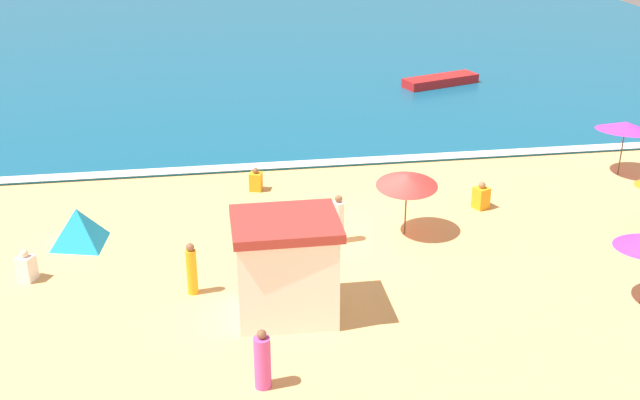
# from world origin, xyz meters

# --- Properties ---
(ground_plane) EXTENTS (60.00, 60.00, 0.00)m
(ground_plane) POSITION_xyz_m (0.00, 0.00, 0.00)
(ground_plane) COLOR #E5B26B
(ocean_water) EXTENTS (60.00, 44.00, 0.10)m
(ocean_water) POSITION_xyz_m (0.00, 28.00, 0.05)
(ocean_water) COLOR #0F567A
(ocean_water) RESTS_ON ground_plane
(wave_breaker_foam) EXTENTS (57.00, 0.70, 0.01)m
(wave_breaker_foam) POSITION_xyz_m (0.00, 6.30, 0.10)
(wave_breaker_foam) COLOR white
(wave_breaker_foam) RESTS_ON ocean_water
(lifeguard_cabana) EXTENTS (2.77, 2.29, 2.80)m
(lifeguard_cabana) POSITION_xyz_m (-3.36, -4.47, 1.42)
(lifeguard_cabana) COLOR white
(lifeguard_cabana) RESTS_ON ground_plane
(beach_umbrella_1) EXTENTS (2.40, 2.42, 2.15)m
(beach_umbrella_1) POSITION_xyz_m (0.97, -0.23, 1.88)
(beach_umbrella_1) COLOR #4C3823
(beach_umbrella_1) RESTS_ON ground_plane
(beach_umbrella_2) EXTENTS (3.06, 3.07, 2.23)m
(beach_umbrella_2) POSITION_xyz_m (10.42, 3.58, 1.95)
(beach_umbrella_2) COLOR #4C3823
(beach_umbrella_2) RESTS_ON ground_plane
(beach_tent) EXTENTS (2.20, 2.26, 1.19)m
(beach_tent) POSITION_xyz_m (-9.40, 0.69, 0.60)
(beach_tent) COLOR #1999D8
(beach_tent) RESTS_ON ground_plane
(beachgoer_1) EXTENTS (0.54, 0.54, 0.88)m
(beachgoer_1) POSITION_xyz_m (-3.53, 4.13, 0.37)
(beachgoer_1) COLOR orange
(beachgoer_1) RESTS_ON ground_plane
(beachgoer_2) EXTENTS (0.51, 0.51, 1.54)m
(beachgoer_2) POSITION_xyz_m (-4.27, -7.56, 0.70)
(beachgoer_2) COLOR #D84CA5
(beachgoer_2) RESTS_ON ground_plane
(beachgoer_3) EXTENTS (0.59, 0.59, 0.98)m
(beachgoer_3) POSITION_xyz_m (-10.59, -1.53, 0.42)
(beachgoer_3) COLOR white
(beachgoer_3) RESTS_ON ground_plane
(beachgoer_4) EXTENTS (0.62, 0.62, 0.99)m
(beachgoer_4) POSITION_xyz_m (4.10, 1.35, 0.42)
(beachgoer_4) COLOR orange
(beachgoer_4) RESTS_ON ground_plane
(beachgoer_5) EXTENTS (0.37, 0.37, 1.56)m
(beachgoer_5) POSITION_xyz_m (-5.86, -3.02, 0.75)
(beachgoer_5) COLOR orange
(beachgoer_5) RESTS_ON ground_plane
(beachgoer_6) EXTENTS (0.51, 0.51, 1.61)m
(beachgoer_6) POSITION_xyz_m (-1.26, -0.46, 0.74)
(beachgoer_6) COLOR white
(beachgoer_6) RESTS_ON ground_plane
(small_boat_0) EXTENTS (4.34, 2.47, 0.46)m
(small_boat_0) POSITION_xyz_m (7.26, 16.77, 0.33)
(small_boat_0) COLOR red
(small_boat_0) RESTS_ON ocean_water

